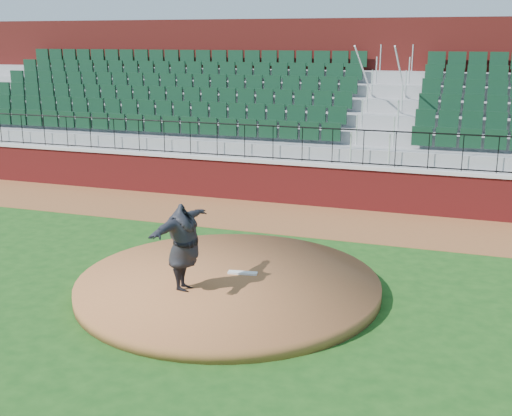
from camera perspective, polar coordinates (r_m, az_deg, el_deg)
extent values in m
plane|color=#184313|center=(12.70, -2.21, -7.34)|extent=(90.00, 90.00, 0.00)
cube|color=brown|center=(17.57, 4.12, -0.97)|extent=(34.00, 3.20, 0.01)
cube|color=maroon|center=(18.93, 5.40, 2.02)|extent=(34.00, 0.35, 1.20)
cube|color=#B7B7B7|center=(18.80, 5.44, 3.95)|extent=(34.00, 0.45, 0.10)
cube|color=maroon|center=(23.96, 8.69, 9.83)|extent=(34.00, 0.50, 5.50)
cylinder|color=brown|center=(12.63, -2.48, -6.86)|extent=(5.92, 5.92, 0.25)
cube|color=white|center=(12.83, -1.21, -5.81)|extent=(0.60, 0.24, 0.04)
imported|color=black|center=(11.86, -6.48, -3.51)|extent=(0.65, 2.07, 1.66)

